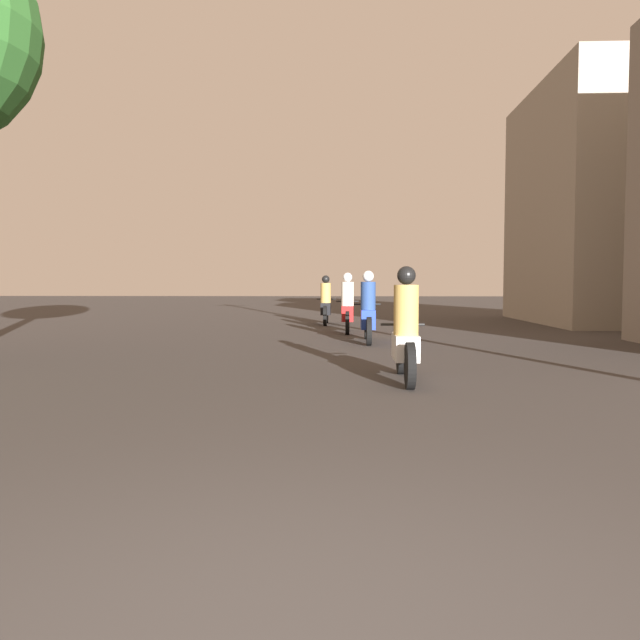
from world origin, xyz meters
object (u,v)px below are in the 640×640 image
motorcycle_black (326,305)px  building_right_far (598,205)px  motorcycle_red (347,308)px  motorcycle_white (406,335)px  motorcycle_blue (368,314)px

motorcycle_black → building_right_far: bearing=16.9°
motorcycle_red → motorcycle_black: (-0.67, 3.23, -0.02)m
motorcycle_white → building_right_far: building_right_far is taller
motorcycle_blue → motorcycle_red: 2.67m
motorcycle_red → building_right_far: size_ratio=0.26×
motorcycle_white → motorcycle_red: 8.06m
motorcycle_red → motorcycle_black: 3.30m
motorcycle_white → motorcycle_red: bearing=101.7°
motorcycle_white → motorcycle_black: (-1.43, 11.25, 0.01)m
motorcycle_blue → motorcycle_red: bearing=99.7°
motorcycle_white → building_right_far: 14.90m
motorcycle_blue → motorcycle_red: (-0.44, 2.63, 0.01)m
motorcycle_red → building_right_far: building_right_far is taller
motorcycle_white → building_right_far: size_ratio=0.24×
motorcycle_white → building_right_far: (7.33, 12.58, 3.19)m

